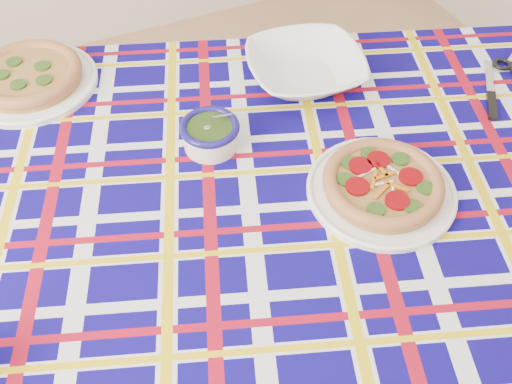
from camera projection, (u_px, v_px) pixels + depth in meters
name	position (u px, v px, depth m)	size (l,w,h in m)	color
floor	(213.00, 384.00, 1.79)	(4.00, 4.00, 0.00)	tan
dining_table	(285.00, 213.00, 1.28)	(2.03, 1.63, 0.83)	brown
tablecloth	(286.00, 205.00, 1.26)	(1.80, 1.14, 0.12)	#0D0562
main_focaccia_plate	(383.00, 183.00, 1.18)	(0.32, 0.32, 0.06)	#A27139
pesto_bowl	(210.00, 133.00, 1.27)	(0.13, 0.13, 0.08)	black
serving_bowl	(305.00, 68.00, 1.43)	(0.29, 0.29, 0.07)	white
second_focaccia_plate	(28.00, 75.00, 1.42)	(0.34, 0.34, 0.06)	#A27139
table_knife	(489.00, 78.00, 1.46)	(0.25, 0.02, 0.01)	silver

